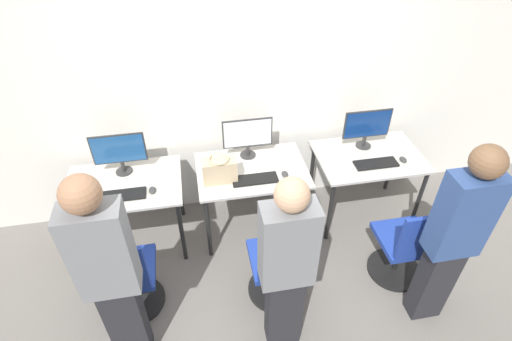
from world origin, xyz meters
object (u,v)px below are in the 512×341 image
at_px(person_left, 109,272).
at_px(keyboard_center, 255,179).
at_px(monitor_center, 248,136).
at_px(office_chair_right, 405,248).
at_px(person_right, 454,235).
at_px(office_chair_center, 278,268).
at_px(mouse_left, 152,190).
at_px(office_chair_left, 128,281).
at_px(keyboard_right, 376,164).
at_px(handbag, 220,170).
at_px(person_center, 287,265).
at_px(monitor_left, 119,151).
at_px(mouse_right, 403,159).
at_px(keyboard_left, 121,195).
at_px(monitor_right, 367,126).
at_px(mouse_center, 285,174).

relative_size(person_left, keyboard_center, 4.27).
distance_m(monitor_center, office_chair_right, 1.71).
height_order(keyboard_center, person_right, person_right).
distance_m(office_chair_center, office_chair_right, 1.12).
distance_m(mouse_left, monitor_center, 0.99).
relative_size(office_chair_left, monitor_center, 1.93).
bearing_deg(keyboard_right, mouse_left, -179.83).
relative_size(person_left, person_right, 1.02).
relative_size(monitor_center, office_chair_right, 0.52).
height_order(mouse_left, handbag, handbag).
distance_m(office_chair_left, office_chair_right, 2.32).
height_order(mouse_left, person_left, person_left).
xyz_separation_m(mouse_left, keyboard_center, (0.89, -0.01, -0.01)).
bearing_deg(office_chair_left, person_center, -22.00).
xyz_separation_m(monitor_left, handbag, (0.85, -0.28, -0.11)).
xyz_separation_m(office_chair_left, person_left, (0.02, -0.37, 0.58)).
height_order(keyboard_right, person_right, person_right).
xyz_separation_m(monitor_center, person_center, (0.02, -1.44, -0.09)).
bearing_deg(monitor_center, mouse_right, -13.93).
xyz_separation_m(keyboard_left, keyboard_center, (1.15, 0.00, 0.00)).
relative_size(keyboard_left, office_chair_left, 0.45).
distance_m(mouse_left, person_center, 1.41).
bearing_deg(office_chair_right, monitor_center, 137.95).
bearing_deg(monitor_left, person_center, -50.02).
bearing_deg(keyboard_center, monitor_left, 163.66).
distance_m(mouse_left, person_right, 2.39).
xyz_separation_m(monitor_right, person_right, (0.08, -1.38, -0.05)).
height_order(person_left, handbag, person_left).
relative_size(mouse_left, keyboard_center, 0.22).
bearing_deg(mouse_left, mouse_right, 0.30).
bearing_deg(office_chair_left, monitor_center, 40.63).
bearing_deg(office_chair_right, monitor_right, 91.90).
height_order(keyboard_center, office_chair_right, office_chair_right).
relative_size(keyboard_left, handbag, 1.35).
relative_size(office_chair_left, person_left, 0.52).
relative_size(mouse_left, monitor_center, 0.19).
relative_size(mouse_left, monitor_right, 0.19).
relative_size(monitor_left, mouse_left, 5.17).
xyz_separation_m(monitor_left, mouse_left, (0.26, -0.33, -0.21)).
height_order(monitor_center, mouse_center, monitor_center).
relative_size(monitor_left, keyboard_left, 1.15).
relative_size(person_left, keyboard_right, 4.27).
bearing_deg(keyboard_center, mouse_left, 179.20).
relative_size(keyboard_center, mouse_right, 4.51).
distance_m(mouse_left, office_chair_right, 2.23).
xyz_separation_m(keyboard_center, mouse_center, (0.28, 0.02, 0.01)).
bearing_deg(mouse_left, monitor_left, 128.33).
distance_m(keyboard_left, person_center, 1.58).
xyz_separation_m(keyboard_left, mouse_right, (2.58, 0.03, 0.01)).
bearing_deg(keyboard_center, office_chair_right, -30.22).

